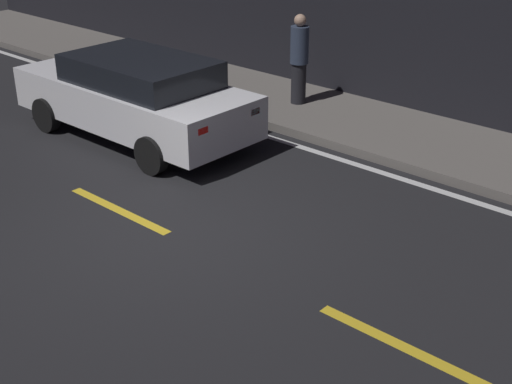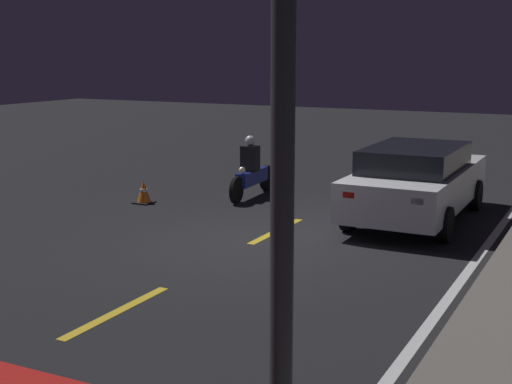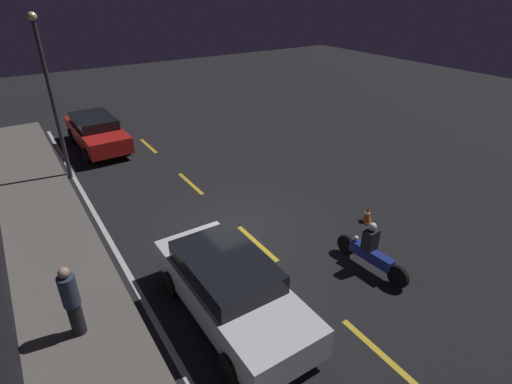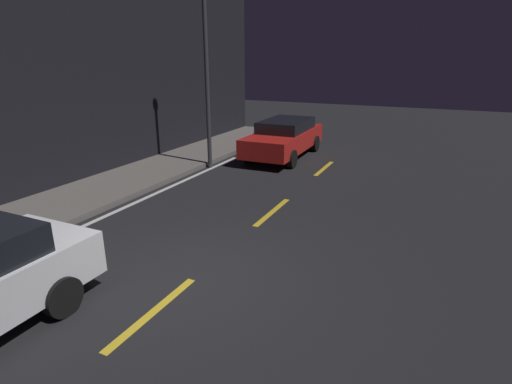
{
  "view_description": "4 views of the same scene",
  "coord_description": "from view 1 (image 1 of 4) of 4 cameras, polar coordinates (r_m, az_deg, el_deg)",
  "views": [
    {
      "loc": [
        6.21,
        -5.23,
        4.41
      ],
      "look_at": [
        1.01,
        0.57,
        0.71
      ],
      "focal_mm": 50.0,
      "sensor_mm": 36.0,
      "label": 1
    },
    {
      "loc": [
        10.06,
        5.28,
        3.11
      ],
      "look_at": [
        -0.37,
        -0.09,
        0.81
      ],
      "focal_mm": 50.0,
      "sensor_mm": 36.0,
      "label": 2
    },
    {
      "loc": [
        -8.82,
        5.11,
        6.61
      ],
      "look_at": [
        -0.27,
        -0.43,
        1.2
      ],
      "focal_mm": 28.0,
      "sensor_mm": 36.0,
      "label": 3
    },
    {
      "loc": [
        -4.91,
        -3.54,
        3.58
      ],
      "look_at": [
        1.96,
        -0.28,
        1.02
      ],
      "focal_mm": 28.0,
      "sensor_mm": 36.0,
      "label": 4
    }
  ],
  "objects": [
    {
      "name": "pedestrian",
      "position": [
        13.4,
        3.47,
        10.59
      ],
      "size": [
        0.34,
        0.34,
        1.66
      ],
      "color": "black",
      "rests_on": "raised_curb"
    },
    {
      "name": "raised_curb",
      "position": [
        12.64,
        9.75,
        4.98
      ],
      "size": [
        28.0,
        2.32,
        0.15
      ],
      "color": "#605B56",
      "rests_on": "ground"
    },
    {
      "name": "lane_solid_kerb",
      "position": [
        11.57,
        5.92,
        2.88
      ],
      "size": [
        25.2,
        0.14,
        0.01
      ],
      "color": "silver",
      "rests_on": "ground"
    },
    {
      "name": "lane_dash_d",
      "position": [
        7.35,
        11.79,
        -12.05
      ],
      "size": [
        2.0,
        0.14,
        0.01
      ],
      "color": "gold",
      "rests_on": "ground"
    },
    {
      "name": "lane_dash_c",
      "position": [
        9.94,
        -10.92,
        -1.42
      ],
      "size": [
        2.0,
        0.14,
        0.01
      ],
      "color": "gold",
      "rests_on": "ground"
    },
    {
      "name": "ground_plane",
      "position": [
        9.24,
        -7.08,
        -3.33
      ],
      "size": [
        56.0,
        56.0,
        0.0
      ],
      "primitive_type": "plane",
      "color": "black"
    },
    {
      "name": "sedan_white",
      "position": [
        12.2,
        -9.62,
        7.66
      ],
      "size": [
        4.49,
        1.9,
        1.43
      ],
      "rotation": [
        0.0,
        0.0,
        3.15
      ],
      "color": "silver",
      "rests_on": "ground"
    }
  ]
}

